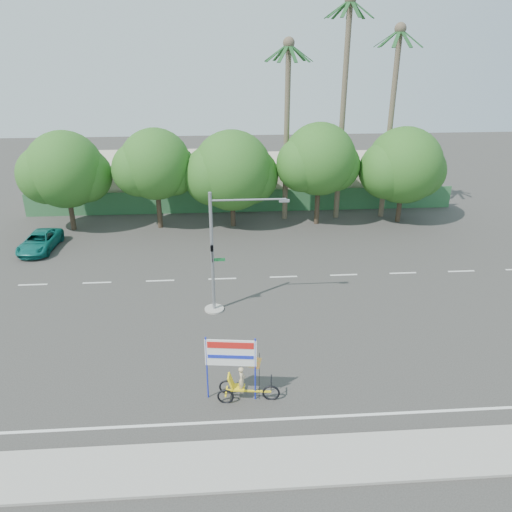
{
  "coord_description": "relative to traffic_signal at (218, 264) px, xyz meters",
  "views": [
    {
      "loc": [
        -1.89,
        -21.12,
        14.35
      ],
      "look_at": [
        -0.12,
        3.56,
        3.5
      ],
      "focal_mm": 35.0,
      "sensor_mm": 36.0,
      "label": 1
    }
  ],
  "objects": [
    {
      "name": "sidewalk_near",
      "position": [
        2.2,
        -11.48,
        -2.86
      ],
      "size": [
        50.0,
        2.4,
        0.12
      ],
      "primitive_type": "cube",
      "color": "gray",
      "rests_on": "ground"
    },
    {
      "name": "tree_far_right",
      "position": [
        15.15,
        14.02,
        1.73
      ],
      "size": [
        7.38,
        6.2,
        7.94
      ],
      "color": "#473828",
      "rests_on": "ground"
    },
    {
      "name": "tree_left",
      "position": [
        -4.85,
        14.02,
        2.14
      ],
      "size": [
        6.66,
        5.6,
        8.07
      ],
      "color": "#473828",
      "rests_on": "ground"
    },
    {
      "name": "palm_mid",
      "position": [
        14.2,
        15.52,
        6.48
      ],
      "size": [
        3.73,
        3.79,
        15.45
      ],
      "color": "#70604C",
      "rests_on": "ground"
    },
    {
      "name": "pickup_truck",
      "position": [
        -13.1,
        9.81,
        -2.27
      ],
      "size": [
        2.43,
        4.8,
        1.3
      ],
      "primitive_type": "imported",
      "rotation": [
        0.0,
        0.0,
        -0.06
      ],
      "color": "#0E665E",
      "rests_on": "ground"
    },
    {
      "name": "ground",
      "position": [
        2.2,
        -3.98,
        -2.92
      ],
      "size": [
        120.0,
        120.0,
        0.0
      ],
      "primitive_type": "plane",
      "color": "#33302D",
      "rests_on": "ground"
    },
    {
      "name": "building_right",
      "position": [
        10.2,
        22.02,
        -1.12
      ],
      "size": [
        14.0,
        8.0,
        3.6
      ],
      "primitive_type": "cube",
      "color": "beige",
      "rests_on": "ground"
    },
    {
      "name": "tree_right",
      "position": [
        8.15,
        14.02,
        2.32
      ],
      "size": [
        6.9,
        5.8,
        8.36
      ],
      "color": "#473828",
      "rests_on": "ground"
    },
    {
      "name": "palm_tall",
      "position": [
        10.2,
        15.52,
        7.55
      ],
      "size": [
        3.73,
        3.79,
        17.45
      ],
      "color": "#70604C",
      "rests_on": "ground"
    },
    {
      "name": "palm_short",
      "position": [
        5.7,
        15.52,
        5.94
      ],
      "size": [
        3.73,
        3.79,
        14.45
      ],
      "color": "#70604C",
      "rests_on": "ground"
    },
    {
      "name": "building_left",
      "position": [
        -7.8,
        22.02,
        -0.92
      ],
      "size": [
        12.0,
        8.0,
        4.0
      ],
      "primitive_type": "cube",
      "color": "beige",
      "rests_on": "ground"
    },
    {
      "name": "trike_billboard",
      "position": [
        0.79,
        -7.76,
        -1.67
      ],
      "size": [
        3.16,
        0.9,
        3.12
      ],
      "rotation": [
        0.0,
        0.0,
        -0.12
      ],
      "color": "black",
      "rests_on": "ground"
    },
    {
      "name": "fence",
      "position": [
        2.2,
        17.52,
        -1.92
      ],
      "size": [
        38.0,
        0.08,
        2.0
      ],
      "primitive_type": "cube",
      "color": "#336B3D",
      "rests_on": "ground"
    },
    {
      "name": "tree_center",
      "position": [
        1.14,
        14.02,
        1.55
      ],
      "size": [
        7.62,
        6.4,
        7.85
      ],
      "color": "#473828",
      "rests_on": "ground"
    },
    {
      "name": "tree_far_left",
      "position": [
        -11.85,
        14.02,
        1.84
      ],
      "size": [
        7.14,
        6.0,
        7.96
      ],
      "color": "#473828",
      "rests_on": "ground"
    },
    {
      "name": "traffic_signal",
      "position": [
        0.0,
        0.0,
        0.0
      ],
      "size": [
        4.72,
        1.1,
        7.0
      ],
      "color": "gray",
      "rests_on": "ground"
    }
  ]
}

